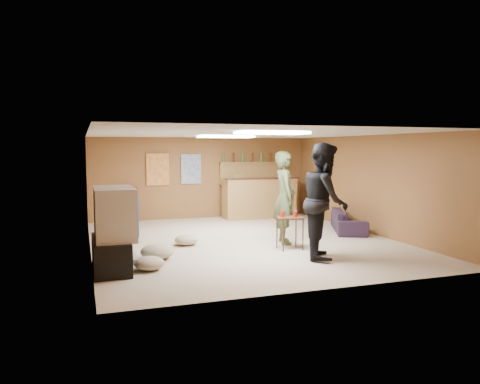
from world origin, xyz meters
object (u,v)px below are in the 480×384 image
object	(u,v)px
tv_body	(114,213)
sofa	(349,221)
person_olive	(285,197)
person_black	(325,201)
tray_table	(290,233)
bar_counter	(259,198)

from	to	relation	value
tv_body	sofa	size ratio (longest dim) A/B	0.66
person_olive	person_black	size ratio (longest dim) A/B	0.92
sofa	person_black	bearing A→B (deg)	163.88
person_olive	tray_table	world-z (taller)	person_olive
tv_body	sofa	distance (m)	5.69
person_olive	tray_table	distance (m)	0.86
tv_body	person_black	xyz separation A→B (m)	(3.51, -0.33, 0.10)
person_black	sofa	size ratio (longest dim) A/B	1.21
tv_body	person_olive	distance (m)	3.54
bar_counter	sofa	size ratio (longest dim) A/B	1.20
bar_counter	person_olive	size ratio (longest dim) A/B	1.08
tv_body	tray_table	size ratio (longest dim) A/B	1.78
sofa	bar_counter	bearing A→B (deg)	48.81
person_black	sofa	bearing A→B (deg)	-15.36
tv_body	person_black	bearing A→B (deg)	-5.40
person_olive	tv_body	bearing A→B (deg)	118.79
tray_table	bar_counter	bearing A→B (deg)	76.94
person_black	sofa	distance (m)	2.94
bar_counter	tray_table	world-z (taller)	bar_counter
tv_body	person_olive	world-z (taller)	person_olive
tv_body	person_olive	size ratio (longest dim) A/B	0.59
bar_counter	tv_body	bearing A→B (deg)	-133.00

